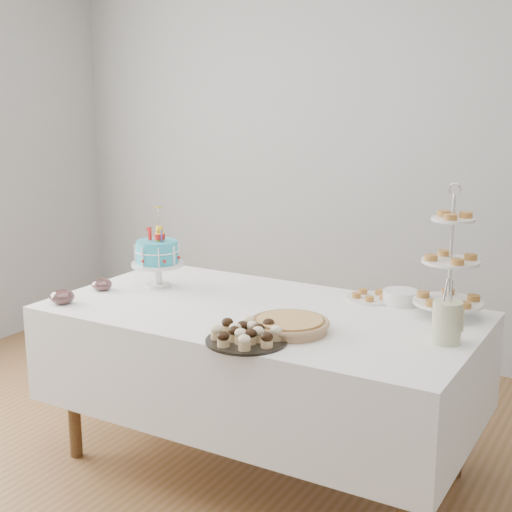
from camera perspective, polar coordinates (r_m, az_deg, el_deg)
The scene contains 12 objects.
floor at distance 3.30m, azimuth -2.36°, elevation -18.57°, with size 5.00×5.00×0.00m, color brown.
walls at distance 2.84m, azimuth -2.61°, elevation 5.39°, with size 5.04×4.04×2.70m.
table at distance 3.29m, azimuth 0.39°, elevation -8.10°, with size 1.92×1.02×0.77m.
birthday_cake at distance 3.60m, azimuth -7.87°, elevation -0.75°, with size 0.26×0.26×0.40m.
cupcake_tray at distance 2.79m, azimuth -0.76°, elevation -6.20°, with size 0.32×0.32×0.07m.
pie at distance 2.92m, azimuth 2.69°, elevation -5.49°, with size 0.33×0.33×0.05m.
tiered_stand at distance 3.16m, azimuth 15.29°, elevation -0.47°, with size 0.30×0.30×0.58m.
plate_stack at distance 3.35m, azimuth 11.50°, elevation -3.25°, with size 0.17×0.17×0.06m.
pastry_plate at distance 3.40m, azimuth 9.14°, elevation -3.21°, with size 0.23×0.23×0.03m.
jam_bowl_a at distance 3.41m, azimuth -15.24°, elevation -3.19°, with size 0.11×0.11×0.07m.
jam_bowl_b at distance 3.60m, azimuth -12.22°, elevation -2.26°, with size 0.10×0.10×0.06m.
utensil_pitcher at distance 2.87m, azimuth 15.03°, elevation -5.01°, with size 0.12×0.11×0.25m.
Camera 1 is at (1.52, -2.36, 1.72)m, focal length 50.00 mm.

